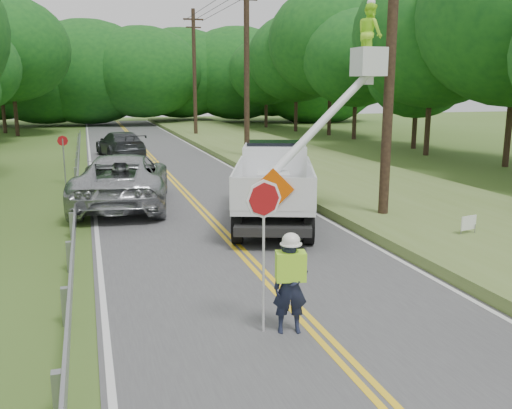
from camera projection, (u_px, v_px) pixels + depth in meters
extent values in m
cube|color=#49484B|center=(192.00, 200.00, 20.19)|extent=(7.20, 96.00, 0.02)
cube|color=yellow|center=(189.00, 200.00, 20.16)|extent=(0.12, 96.00, 0.00)
cube|color=yellow|center=(195.00, 200.00, 20.22)|extent=(0.12, 96.00, 0.00)
cube|color=silver|center=(94.00, 206.00, 19.20)|extent=(0.12, 96.00, 0.00)
cube|color=silver|center=(281.00, 194.00, 21.18)|extent=(0.12, 96.00, 0.00)
cube|color=#97979F|center=(58.00, 398.00, 6.80)|extent=(0.12, 0.14, 0.70)
cube|color=#97979F|center=(65.00, 307.00, 9.60)|extent=(0.12, 0.14, 0.70)
cube|color=#97979F|center=(69.00, 257.00, 12.41)|extent=(0.12, 0.14, 0.70)
cube|color=#97979F|center=(72.00, 225.00, 15.21)|extent=(0.12, 0.14, 0.70)
cube|color=#97979F|center=(74.00, 203.00, 18.01)|extent=(0.12, 0.14, 0.70)
cube|color=#97979F|center=(75.00, 188.00, 20.81)|extent=(0.12, 0.14, 0.70)
cube|color=#97979F|center=(76.00, 175.00, 23.62)|extent=(0.12, 0.14, 0.70)
cube|color=#97979F|center=(77.00, 166.00, 26.42)|extent=(0.12, 0.14, 0.70)
cube|color=#97979F|center=(77.00, 158.00, 29.22)|extent=(0.12, 0.14, 0.70)
cube|color=#97979F|center=(78.00, 152.00, 32.03)|extent=(0.12, 0.14, 0.70)
cube|color=#97979F|center=(78.00, 147.00, 34.83)|extent=(0.12, 0.14, 0.70)
cube|color=#97979F|center=(79.00, 142.00, 37.63)|extent=(0.12, 0.14, 0.70)
cube|color=#97979F|center=(79.00, 138.00, 40.43)|extent=(0.12, 0.14, 0.70)
cube|color=#97979F|center=(77.00, 185.00, 19.86)|extent=(0.05, 48.00, 0.34)
cylinder|color=black|center=(391.00, 55.00, 15.90)|extent=(0.30, 0.30, 10.00)
cylinder|color=black|center=(247.00, 69.00, 29.92)|extent=(0.30, 0.30, 10.00)
cylinder|color=black|center=(195.00, 74.00, 43.93)|extent=(0.30, 0.30, 10.00)
cube|color=black|center=(193.00, 19.00, 43.04)|extent=(1.60, 0.12, 0.12)
cube|color=black|center=(193.00, 27.00, 43.17)|extent=(1.20, 0.10, 0.10)
cube|color=olive|center=(366.00, 186.00, 22.20)|extent=(7.00, 96.00, 0.30)
cylinder|color=#332319|center=(16.00, 111.00, 45.53)|extent=(0.32, 0.32, 4.07)
ellipsoid|color=#134819|center=(10.00, 49.00, 44.48)|extent=(9.50, 9.50, 8.36)
cylinder|color=#332319|center=(4.00, 113.00, 48.45)|extent=(0.32, 0.32, 3.53)
cylinder|color=#332319|center=(509.00, 124.00, 28.15)|extent=(0.32, 0.32, 4.36)
cylinder|color=#332319|center=(428.00, 122.00, 32.88)|extent=(0.32, 0.32, 4.05)
ellipsoid|color=#134819|center=(434.00, 35.00, 31.84)|extent=(9.44, 9.44, 8.31)
cylinder|color=#332319|center=(415.00, 127.00, 36.54)|extent=(0.32, 0.32, 2.89)
ellipsoid|color=#134819|center=(418.00, 72.00, 35.80)|extent=(6.75, 6.75, 5.94)
cylinder|color=#332319|center=(355.00, 116.00, 42.89)|extent=(0.32, 0.32, 3.58)
ellipsoid|color=#134819|center=(357.00, 58.00, 41.97)|extent=(8.35, 8.35, 7.34)
cylinder|color=#332319|center=(330.00, 109.00, 46.34)|extent=(0.32, 0.32, 4.45)
ellipsoid|color=#134819|center=(331.00, 41.00, 45.19)|extent=(10.39, 10.39, 9.15)
cylinder|color=#332319|center=(296.00, 110.00, 50.33)|extent=(0.32, 0.32, 3.81)
ellipsoid|color=#134819|center=(297.00, 58.00, 49.35)|extent=(8.88, 8.88, 7.81)
cylinder|color=#332319|center=(266.00, 111.00, 55.28)|extent=(0.32, 0.32, 3.23)
ellipsoid|color=#134819|center=(266.00, 71.00, 54.44)|extent=(7.53, 7.53, 6.62)
ellipsoid|color=#134819|center=(44.00, 72.00, 56.55)|extent=(14.16, 10.62, 10.62)
ellipsoid|color=#134819|center=(88.00, 72.00, 57.55)|extent=(14.41, 10.80, 10.80)
ellipsoid|color=#134819|center=(143.00, 72.00, 57.49)|extent=(12.58, 9.44, 9.44)
ellipsoid|color=#134819|center=(181.00, 73.00, 61.98)|extent=(13.31, 9.98, 9.98)
ellipsoid|color=#134819|center=(238.00, 73.00, 63.07)|extent=(13.98, 10.49, 10.49)
ellipsoid|color=#134819|center=(273.00, 73.00, 63.36)|extent=(13.05, 9.78, 9.78)
ellipsoid|color=#134819|center=(318.00, 73.00, 62.83)|extent=(15.69, 11.76, 11.76)
imported|color=#191E33|center=(290.00, 287.00, 9.22)|extent=(0.65, 0.50, 1.61)
cube|color=#98DD27|center=(291.00, 266.00, 9.14)|extent=(0.55, 0.40, 0.49)
ellipsoid|color=white|center=(291.00, 240.00, 9.05)|extent=(0.30, 0.30, 0.24)
cylinder|color=#B7B7B7|center=(263.00, 268.00, 9.16)|extent=(0.04, 0.04, 2.25)
cylinder|color=maroon|center=(264.00, 199.00, 8.91)|extent=(0.64, 0.15, 0.64)
cylinder|color=black|center=(238.00, 227.00, 14.56)|extent=(0.57, 0.94, 0.90)
cylinder|color=black|center=(309.00, 227.00, 14.49)|extent=(0.57, 0.94, 0.90)
cylinder|color=black|center=(242.00, 211.00, 16.40)|extent=(0.57, 0.94, 0.90)
cylinder|color=black|center=(305.00, 211.00, 16.32)|extent=(0.57, 0.94, 0.90)
cylinder|color=black|center=(247.00, 196.00, 18.69)|extent=(0.57, 0.94, 0.90)
cylinder|color=black|center=(302.00, 196.00, 18.61)|extent=(0.57, 0.94, 0.90)
cube|color=black|center=(274.00, 207.00, 16.62)|extent=(3.86, 6.32, 0.23)
cube|color=silver|center=(274.00, 196.00, 15.88)|extent=(3.47, 4.79, 0.21)
cube|color=silver|center=(237.00, 180.00, 15.82)|extent=(1.49, 4.09, 0.84)
cube|color=silver|center=(311.00, 180.00, 15.73)|extent=(1.49, 4.09, 0.84)
cube|color=silver|center=(273.00, 194.00, 13.69)|extent=(2.05, 0.77, 0.84)
cube|color=silver|center=(275.00, 170.00, 18.93)|extent=(2.58, 2.38, 1.69)
cube|color=black|center=(275.00, 152.00, 18.99)|extent=(2.18, 1.78, 0.70)
cube|color=silver|center=(273.00, 186.00, 14.77)|extent=(1.08, 1.08, 0.75)
cube|color=silver|center=(369.00, 62.00, 15.75)|extent=(0.80, 0.80, 0.80)
imported|color=#98DD27|center=(370.00, 34.00, 15.58)|extent=(0.62, 0.80, 1.65)
cube|color=#E05102|center=(273.00, 189.00, 13.60)|extent=(1.01, 0.39, 1.06)
imported|color=#A4A7AB|center=(123.00, 180.00, 19.10)|extent=(3.93, 6.89, 1.81)
imported|color=#333639|center=(120.00, 144.00, 32.30)|extent=(2.94, 5.40, 1.49)
cylinder|color=#97979F|center=(64.00, 162.00, 23.24)|extent=(0.06, 0.06, 1.95)
cylinder|color=maroon|center=(63.00, 141.00, 23.05)|extent=(0.44, 0.09, 0.44)
cube|color=white|center=(469.00, 223.00, 14.47)|extent=(0.53, 0.14, 0.38)
cylinder|color=#97979F|center=(461.00, 235.00, 14.48)|extent=(0.02, 0.02, 0.54)
cylinder|color=#97979F|center=(475.00, 234.00, 14.60)|extent=(0.02, 0.02, 0.54)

